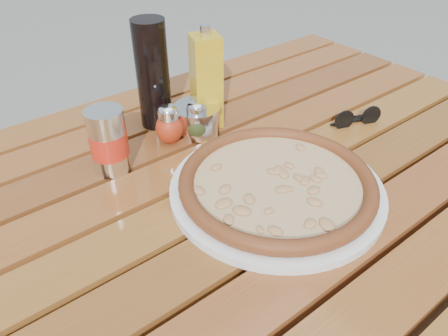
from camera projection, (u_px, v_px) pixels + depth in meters
table at (231, 220)px, 0.80m from camera, size 1.40×0.90×0.75m
plate at (276, 189)px, 0.74m from camera, size 0.39×0.39×0.01m
pizza at (277, 182)px, 0.73m from camera, size 0.36×0.36×0.03m
pepper_shaker at (169, 125)px, 0.85m from camera, size 0.07×0.07×0.08m
oregano_shaker at (197, 121)px, 0.86m from camera, size 0.06×0.06×0.08m
dark_bottle at (153, 75)px, 0.87m from camera, size 0.07×0.07×0.22m
soda_can at (108, 141)px, 0.76m from camera, size 0.09×0.09×0.12m
olive_oil_cruet at (206, 81)px, 0.87m from camera, size 0.07×0.07×0.21m
parmesan_tin at (198, 119)px, 0.88m from camera, size 0.12×0.12×0.07m
sunglasses at (357, 118)px, 0.92m from camera, size 0.11×0.05×0.04m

